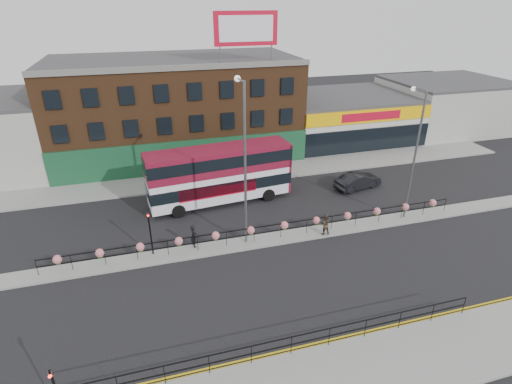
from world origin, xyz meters
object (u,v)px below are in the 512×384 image
object	(u,v)px
double_decker_bus	(220,170)
lamp_column_west	(244,152)
pedestrian_b	(325,224)
pedestrian_a	(194,236)
lamp_column_east	(415,145)
car	(358,181)

from	to	relation	value
double_decker_bus	lamp_column_west	world-z (taller)	lamp_column_west
pedestrian_b	lamp_column_west	bearing A→B (deg)	-4.69
double_decker_bus	lamp_column_west	xyz separation A→B (m)	(0.40, -6.54, 3.84)
pedestrian_a	lamp_column_west	world-z (taller)	lamp_column_west
double_decker_bus	pedestrian_a	xyz separation A→B (m)	(-3.22, -6.40, -1.98)
double_decker_bus	pedestrian_b	size ratio (longest dim) A/B	7.51
pedestrian_b	lamp_column_east	world-z (taller)	lamp_column_east
car	pedestrian_a	size ratio (longest dim) A/B	2.79
pedestrian_a	double_decker_bus	bearing A→B (deg)	-34.93
lamp_column_west	lamp_column_east	size ratio (longest dim) A/B	1.14
pedestrian_b	lamp_column_east	size ratio (longest dim) A/B	0.16
double_decker_bus	lamp_column_west	bearing A→B (deg)	-86.47
pedestrian_a	pedestrian_b	xyz separation A→B (m)	(9.37, -1.02, -0.03)
double_decker_bus	car	size ratio (longest dim) A/B	2.60
double_decker_bus	car	xyz separation A→B (m)	(12.53, -0.82, -2.24)
car	pedestrian_a	xyz separation A→B (m)	(-15.75, -5.58, 0.26)
car	pedestrian_b	size ratio (longest dim) A/B	2.89
lamp_column_east	pedestrian_a	bearing A→B (deg)	179.41
car	lamp_column_west	bearing A→B (deg)	102.48
pedestrian_a	lamp_column_east	world-z (taller)	lamp_column_east
pedestrian_a	lamp_column_east	size ratio (longest dim) A/B	0.17
pedestrian_a	pedestrian_b	bearing A→B (deg)	-104.45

